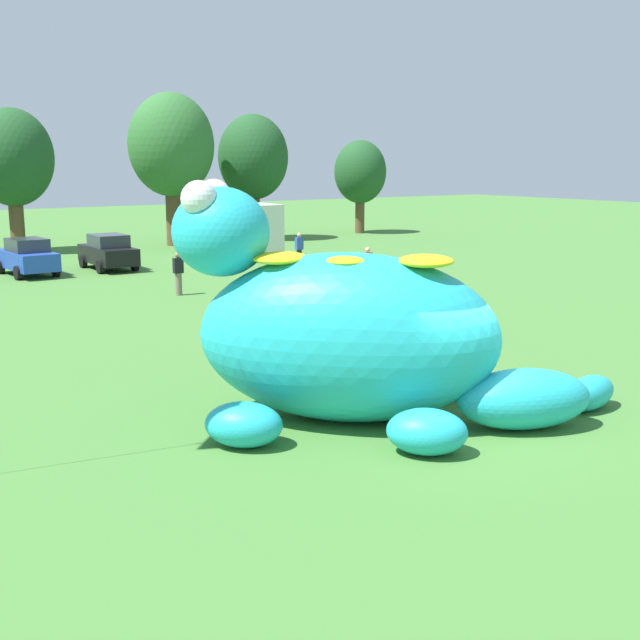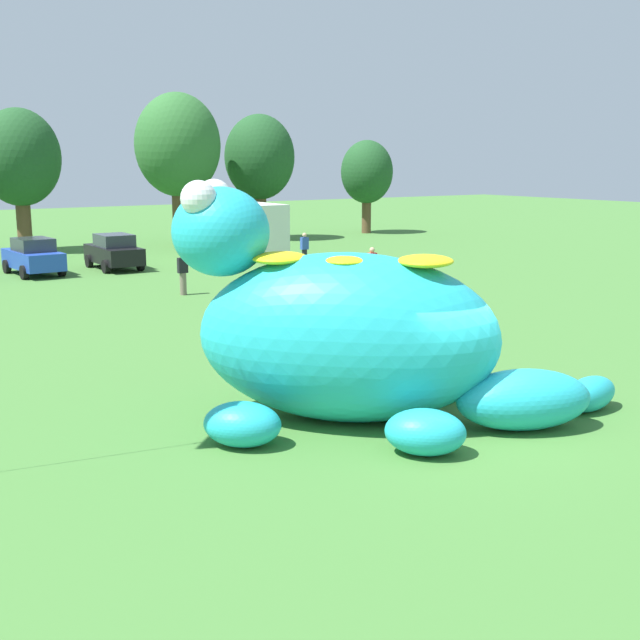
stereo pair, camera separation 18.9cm
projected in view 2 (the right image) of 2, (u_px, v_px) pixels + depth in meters
ground_plane at (459, 429)px, 16.00m from camera, size 160.00×160.00×0.00m
giant_inflatable_creature at (348, 335)px, 16.29m from camera, size 8.93×7.06×4.87m
car_blue at (33, 256)px, 37.30m from camera, size 2.16×4.21×1.72m
car_black at (114, 252)px, 39.26m from camera, size 1.95×4.11×1.72m
box_truck at (246, 227)px, 44.37m from camera, size 2.39×6.42×2.95m
tree_centre_left at (19, 158)px, 45.72m from camera, size 4.60×4.60×8.17m
tree_centre at (178, 146)px, 49.30m from camera, size 5.24×5.24×9.31m
tree_centre_right at (260, 158)px, 53.04m from camera, size 4.63×4.63×8.22m
tree_mid_right at (367, 173)px, 58.00m from camera, size 3.75×3.75×6.66m
spectator_near_inflatable at (304, 250)px, 40.06m from camera, size 0.38×0.26×1.71m
spectator_mid_field at (372, 268)px, 33.44m from camera, size 0.38×0.26×1.71m
spectator_by_cars at (183, 274)px, 31.74m from camera, size 0.38×0.26×1.71m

